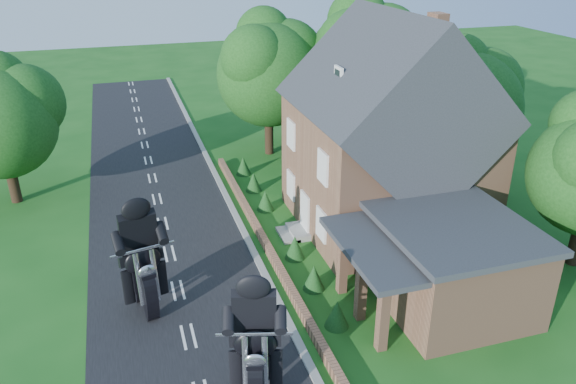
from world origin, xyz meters
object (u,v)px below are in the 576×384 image
object	(u,v)px
annex	(448,263)
motorcycle_follow	(146,295)
garden_wall	(267,246)
house	(387,140)
motorcycle_lead	(256,381)

from	to	relation	value
annex	motorcycle_follow	distance (m)	11.53
garden_wall	annex	bearing A→B (deg)	-46.16
garden_wall	motorcycle_follow	xyz separation A→B (m)	(-5.56, -2.97, 0.52)
garden_wall	house	xyz separation A→B (m)	(6.19, 1.00, 4.14)
garden_wall	annex	distance (m)	8.19
house	motorcycle_follow	world-z (taller)	house
garden_wall	annex	world-z (taller)	annex
motorcycle_lead	motorcycle_follow	size ratio (longest dim) A/B	0.95
annex	garden_wall	bearing A→B (deg)	133.84
annex	motorcycle_lead	xyz separation A→B (m)	(-8.24, -2.73, -1.08)
garden_wall	motorcycle_lead	size ratio (longest dim) A/B	14.84
garden_wall	house	distance (m)	7.52
house	annex	xyz separation A→B (m)	(-0.62, -6.80, -2.58)
garden_wall	house	bearing A→B (deg)	9.17
motorcycle_lead	motorcycle_follow	xyz separation A→B (m)	(-2.90, 5.56, 0.03)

